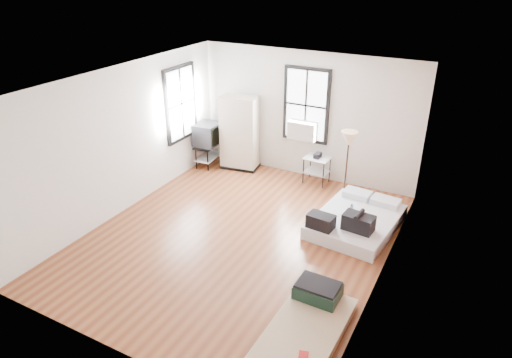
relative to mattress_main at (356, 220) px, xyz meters
The scene contains 8 objects.
ground 2.17m from the mattress_main, 143.56° to the right, with size 6.00×6.00×0.00m, color #612E19.
room_shell 2.37m from the mattress_main, 148.56° to the right, with size 5.02×6.02×2.80m.
mattress_main is the anchor object (origin of this frame).
mattress_bare 2.76m from the mattress_main, 86.09° to the right, with size 0.93×1.72×0.37m.
wardrobe 3.57m from the mattress_main, 157.12° to the left, with size 0.93×0.61×1.72m.
side_table 1.98m from the mattress_main, 132.79° to the left, with size 0.56×0.46×0.71m.
floor_lamp 1.50m from the mattress_main, 120.80° to the left, with size 0.33×0.33×1.53m.
tv_stand 4.15m from the mattress_main, 164.28° to the left, with size 0.57×0.78×1.05m.
Camera 1 is at (3.50, -5.94, 4.52)m, focal length 32.00 mm.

